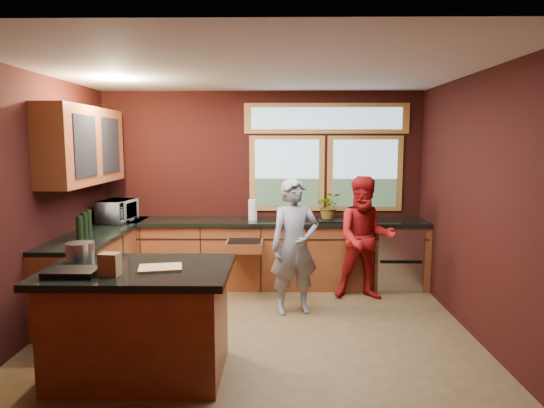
{
  "coord_description": "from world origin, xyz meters",
  "views": [
    {
      "loc": [
        0.24,
        -4.86,
        2.0
      ],
      "look_at": [
        0.16,
        0.4,
        1.32
      ],
      "focal_mm": 32.0,
      "sensor_mm": 36.0,
      "label": 1
    }
  ],
  "objects_px": {
    "stock_pot": "(80,253)",
    "cutting_board": "(160,268)",
    "person_red": "(365,238)",
    "island": "(140,321)",
    "person_grey": "(294,247)"
  },
  "relations": [
    {
      "from": "stock_pot",
      "to": "cutting_board",
      "type": "bearing_deg",
      "value": -14.93
    },
    {
      "from": "person_red",
      "to": "cutting_board",
      "type": "bearing_deg",
      "value": -132.14
    },
    {
      "from": "island",
      "to": "stock_pot",
      "type": "height_order",
      "value": "stock_pot"
    },
    {
      "from": "island",
      "to": "stock_pot",
      "type": "xyz_separation_m",
      "value": [
        -0.55,
        0.15,
        0.56
      ]
    },
    {
      "from": "island",
      "to": "person_red",
      "type": "xyz_separation_m",
      "value": [
        2.28,
        2.08,
        0.31
      ]
    },
    {
      "from": "cutting_board",
      "to": "person_grey",
      "type": "bearing_deg",
      "value": 53.94
    },
    {
      "from": "person_red",
      "to": "stock_pot",
      "type": "xyz_separation_m",
      "value": [
        -2.83,
        -1.93,
        0.25
      ]
    },
    {
      "from": "person_red",
      "to": "cutting_board",
      "type": "relative_size",
      "value": 4.48
    },
    {
      "from": "island",
      "to": "person_red",
      "type": "height_order",
      "value": "person_red"
    },
    {
      "from": "person_grey",
      "to": "cutting_board",
      "type": "relative_size",
      "value": 4.5
    },
    {
      "from": "island",
      "to": "cutting_board",
      "type": "bearing_deg",
      "value": -14.04
    },
    {
      "from": "person_grey",
      "to": "person_red",
      "type": "xyz_separation_m",
      "value": [
        0.91,
        0.52,
        -0.0
      ]
    },
    {
      "from": "island",
      "to": "person_grey",
      "type": "xyz_separation_m",
      "value": [
        1.37,
        1.55,
        0.31
      ]
    },
    {
      "from": "stock_pot",
      "to": "island",
      "type": "bearing_deg",
      "value": -15.26
    },
    {
      "from": "person_grey",
      "to": "stock_pot",
      "type": "distance_m",
      "value": 2.39
    }
  ]
}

